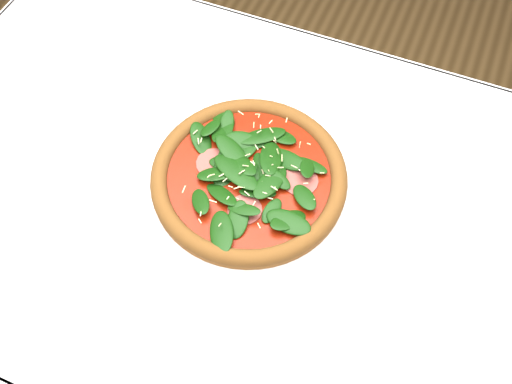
% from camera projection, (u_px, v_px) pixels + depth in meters
% --- Properties ---
extents(ground, '(6.00, 6.00, 0.00)m').
position_uv_depth(ground, '(238.00, 332.00, 1.58)').
color(ground, brown).
rests_on(ground, ground).
extents(dining_table, '(1.21, 0.81, 0.75)m').
position_uv_depth(dining_table, '(228.00, 219.00, 1.03)').
color(dining_table, silver).
rests_on(dining_table, ground).
extents(plate, '(0.37, 0.37, 0.02)m').
position_uv_depth(plate, '(249.00, 182.00, 0.94)').
color(plate, silver).
rests_on(plate, dining_table).
extents(pizza, '(0.33, 0.33, 0.04)m').
position_uv_depth(pizza, '(249.00, 175.00, 0.92)').
color(pizza, '#8D5D22').
rests_on(pizza, plate).
extents(saucer_near, '(0.13, 0.13, 0.01)m').
position_uv_depth(saucer_near, '(414.00, 368.00, 0.78)').
color(saucer_near, silver).
rests_on(saucer_near, dining_table).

